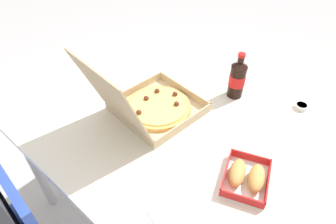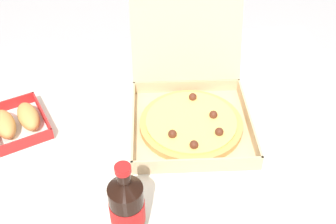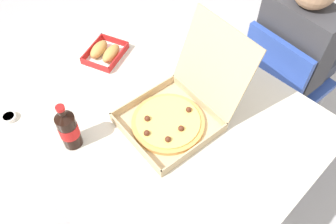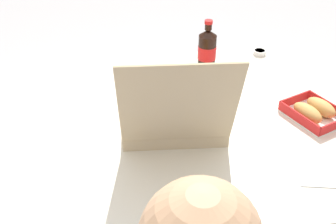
{
  "view_description": "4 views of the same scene",
  "coord_description": "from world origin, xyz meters",
  "views": [
    {
      "loc": [
        -0.64,
        0.69,
        1.61
      ],
      "look_at": [
        -0.02,
        -0.0,
        0.76
      ],
      "focal_mm": 31.17,
      "sensor_mm": 36.0,
      "label": 1
    },
    {
      "loc": [
        -0.15,
        -0.82,
        1.52
      ],
      "look_at": [
        -0.02,
        0.01,
        0.79
      ],
      "focal_mm": 42.72,
      "sensor_mm": 36.0,
      "label": 2
    },
    {
      "loc": [
        0.61,
        -0.58,
        1.89
      ],
      "look_at": [
        0.0,
        0.03,
        0.76
      ],
      "focal_mm": 37.5,
      "sensor_mm": 36.0,
      "label": 3
    },
    {
      "loc": [
        0.25,
        1.15,
        1.56
      ],
      "look_at": [
        0.06,
        0.04,
        0.8
      ],
      "focal_mm": 44.08,
      "sensor_mm": 36.0,
      "label": 4
    }
  ],
  "objects": [
    {
      "name": "cola_bottle",
      "position": [
        -0.16,
        -0.32,
        0.83
      ],
      "size": [
        0.07,
        0.07,
        0.22
      ],
      "color": "black",
      "rests_on": "dining_table"
    },
    {
      "name": "chair",
      "position": [
        0.13,
        0.75,
        0.48
      ],
      "size": [
        0.44,
        0.44,
        0.83
      ],
      "color": "#2D4CAD",
      "rests_on": "ground_plane"
    },
    {
      "name": "diner_person",
      "position": [
        0.14,
        0.81,
        0.69
      ],
      "size": [
        0.38,
        0.43,
        1.15
      ],
      "color": "#333847",
      "rests_on": "ground_plane"
    },
    {
      "name": "paper_menu",
      "position": [
        -0.38,
        0.33,
        0.74
      ],
      "size": [
        0.24,
        0.2,
        0.0
      ],
      "primitive_type": "cube",
      "rotation": [
        0.0,
        0.0,
        -0.25
      ],
      "color": "white",
      "rests_on": "dining_table"
    },
    {
      "name": "bread_side_box",
      "position": [
        -0.45,
        0.07,
        0.76
      ],
      "size": [
        0.21,
        0.23,
        0.06
      ],
      "color": "white",
      "rests_on": "dining_table"
    },
    {
      "name": "dining_table",
      "position": [
        0.0,
        0.0,
        0.66
      ],
      "size": [
        1.18,
        1.03,
        0.74
      ],
      "color": "silver",
      "rests_on": "ground_plane"
    },
    {
      "name": "pizza_box_open",
      "position": [
        0.04,
        0.03,
        0.79
      ],
      "size": [
        0.38,
        0.48,
        0.36
      ],
      "color": "tan",
      "rests_on": "dining_table"
    }
  ]
}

